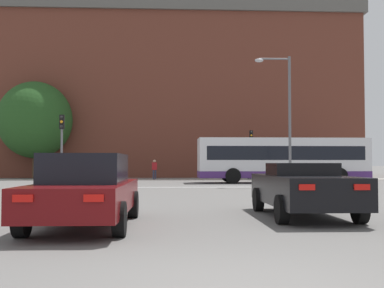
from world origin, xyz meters
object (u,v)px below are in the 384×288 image
Objects in this scene: car_saloon_left at (86,190)px; car_roadster_right at (303,188)px; traffic_light_far_right at (251,146)px; street_lamp_junction at (284,107)px; pedestrian_walking_east at (154,168)px; traffic_light_near_left at (62,138)px; pedestrian_waiting at (249,166)px; bus_crossing_lead at (282,159)px.

car_saloon_left reaches higher than car_roadster_right.
street_lamp_junction is at bearing -89.57° from traffic_light_far_right.
pedestrian_walking_east is (-7.83, 11.69, -3.66)m from street_lamp_junction.
pedestrian_walking_east is (4.84, 12.15, -1.79)m from traffic_light_near_left.
car_saloon_left is at bearing -115.98° from street_lamp_junction.
traffic_light_near_left is at bearing -134.53° from pedestrian_waiting.
traffic_light_far_right is 2.22× the size of pedestrian_waiting.
pedestrian_waiting is at bearing -6.03° from pedestrian_walking_east.
traffic_light_far_right is at bearing -12.97° from pedestrian_walking_east.
traffic_light_near_left is 16.71m from traffic_light_far_right.
traffic_light_near_left reaches higher than car_roadster_right.
pedestrian_walking_east is (-7.75, 0.22, -0.12)m from pedestrian_waiting.
car_saloon_left is 0.65× the size of street_lamp_junction.
pedestrian_waiting is (12.59, 11.93, -1.66)m from traffic_light_near_left.
traffic_light_far_right is at bearing 83.15° from car_roadster_right.
bus_crossing_lead is at bearing 78.26° from car_roadster_right.
bus_crossing_lead is at bearing 78.16° from street_lamp_junction.
street_lamp_junction reaches higher than pedestrian_waiting.
street_lamp_junction is at bearing -60.58° from pedestrian_walking_east.
street_lamp_junction is 12.00m from pedestrian_waiting.
pedestrian_waiting is at bearing -172.23° from bus_crossing_lead.
street_lamp_junction reaches higher than bus_crossing_lead.
pedestrian_waiting is (-0.00, 0.95, -1.61)m from traffic_light_far_right.
car_saloon_left is 3.11× the size of pedestrian_walking_east.
street_lamp_junction reaches higher than traffic_light_far_right.
car_roadster_right is 16.68m from street_lamp_junction.
pedestrian_walking_east is (-8.73, 7.40, -0.66)m from bus_crossing_lead.
traffic_light_near_left is at bearing -70.71° from bus_crossing_lead.
car_saloon_left is at bearing -76.05° from traffic_light_near_left.
pedestrian_waiting is 7.75m from pedestrian_walking_east.
car_saloon_left is at bearing -23.38° from bus_crossing_lead.
pedestrian_waiting is (3.35, 27.32, 0.35)m from car_roadster_right.
car_roadster_right is at bearing -97.25° from traffic_light_far_right.
car_saloon_left is at bearing -95.65° from pedestrian_walking_east.
car_saloon_left is at bearing -106.73° from traffic_light_far_right.
pedestrian_waiting is at bearing 74.37° from car_saloon_left.
pedestrian_waiting is 1.11× the size of pedestrian_walking_east.
bus_crossing_lead is at bearing 19.29° from traffic_light_near_left.
traffic_light_near_left is 2.27× the size of pedestrian_waiting.
traffic_light_far_right is (8.39, 27.90, 1.89)m from car_saloon_left.
car_roadster_right is at bearing -102.22° from street_lamp_junction.
traffic_light_near_left is at bearing -177.93° from street_lamp_junction.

